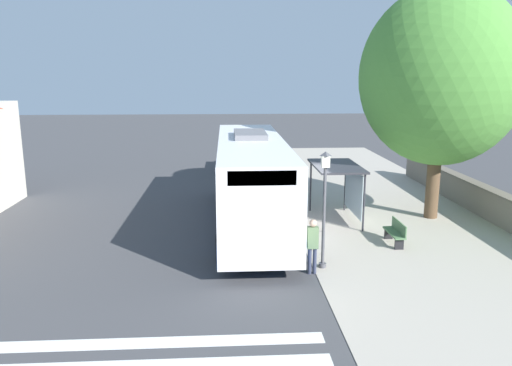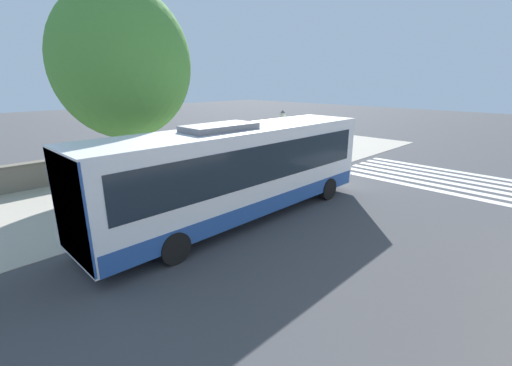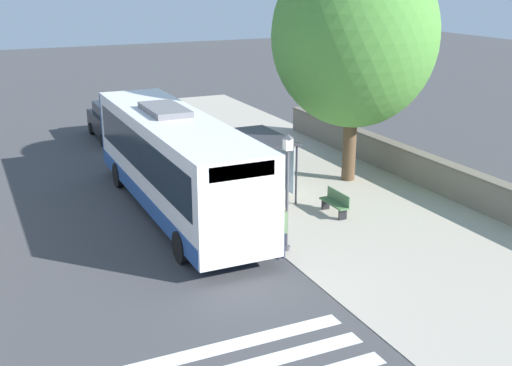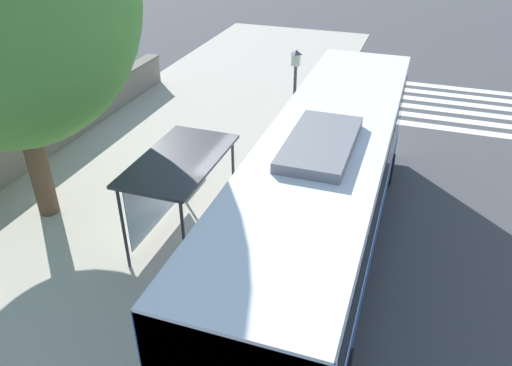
{
  "view_description": "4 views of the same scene",
  "coord_description": "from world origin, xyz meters",
  "px_view_note": "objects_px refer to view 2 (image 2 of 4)",
  "views": [
    {
      "loc": [
        2.74,
        19.54,
        6.1
      ],
      "look_at": [
        1.73,
        2.7,
        2.43
      ],
      "focal_mm": 35.0,
      "sensor_mm": 36.0,
      "label": 1
    },
    {
      "loc": [
        11.11,
        -8.88,
        5.24
      ],
      "look_at": [
        0.9,
        1.42,
        0.88
      ],
      "focal_mm": 24.0,
      "sensor_mm": 36.0,
      "label": 2
    },
    {
      "loc": [
        8.46,
        21.12,
        8.35
      ],
      "look_at": [
        -0.37,
        2.13,
        1.53
      ],
      "focal_mm": 45.0,
      "sensor_mm": 36.0,
      "label": 3
    },
    {
      "loc": [
        3.44,
        -10.29,
        8.22
      ],
      "look_at": [
        -0.49,
        1.24,
        0.86
      ],
      "focal_mm": 35.0,
      "sensor_mm": 36.0,
      "label": 4
    }
  ],
  "objects_px": {
    "bus": "(240,170)",
    "bench": "(214,170)",
    "bus_shelter": "(177,155)",
    "shade_tree": "(122,64)",
    "pedestrian": "(293,163)",
    "street_lamp_near": "(282,140)"
  },
  "relations": [
    {
      "from": "bus_shelter",
      "to": "shade_tree",
      "type": "height_order",
      "value": "shade_tree"
    },
    {
      "from": "bus",
      "to": "bench",
      "type": "distance_m",
      "value": 6.04
    },
    {
      "from": "bus",
      "to": "bus_shelter",
      "type": "distance_m",
      "value": 3.76
    },
    {
      "from": "street_lamp_near",
      "to": "bus_shelter",
      "type": "bearing_deg",
      "value": -107.91
    },
    {
      "from": "bus",
      "to": "pedestrian",
      "type": "height_order",
      "value": "bus"
    },
    {
      "from": "pedestrian",
      "to": "bench",
      "type": "relative_size",
      "value": 1.2
    },
    {
      "from": "street_lamp_near",
      "to": "bench",
      "type": "bearing_deg",
      "value": -146.06
    },
    {
      "from": "bus_shelter",
      "to": "pedestrian",
      "type": "xyz_separation_m",
      "value": [
        2.11,
        5.7,
        -1.0
      ]
    },
    {
      "from": "bench",
      "to": "street_lamp_near",
      "type": "distance_m",
      "value": 4.13
    },
    {
      "from": "bus",
      "to": "shade_tree",
      "type": "bearing_deg",
      "value": -175.95
    },
    {
      "from": "bench",
      "to": "street_lamp_near",
      "type": "height_order",
      "value": "street_lamp_near"
    },
    {
      "from": "bus_shelter",
      "to": "shade_tree",
      "type": "xyz_separation_m",
      "value": [
        -4.1,
        -0.2,
        3.97
      ]
    },
    {
      "from": "bus_shelter",
      "to": "street_lamp_near",
      "type": "bearing_deg",
      "value": 72.09
    },
    {
      "from": "bus",
      "to": "bus_shelter",
      "type": "height_order",
      "value": "bus"
    },
    {
      "from": "bench",
      "to": "shade_tree",
      "type": "distance_m",
      "value": 7.02
    },
    {
      "from": "bus_shelter",
      "to": "street_lamp_near",
      "type": "xyz_separation_m",
      "value": [
        1.69,
        5.24,
        0.23
      ]
    },
    {
      "from": "bus_shelter",
      "to": "bus",
      "type": "bearing_deg",
      "value": 5.45
    },
    {
      "from": "bench",
      "to": "bus_shelter",
      "type": "bearing_deg",
      "value": -66.23
    },
    {
      "from": "street_lamp_near",
      "to": "shade_tree",
      "type": "bearing_deg",
      "value": -136.83
    },
    {
      "from": "bus",
      "to": "bench",
      "type": "bearing_deg",
      "value": 151.36
    },
    {
      "from": "bus",
      "to": "shade_tree",
      "type": "distance_m",
      "value": 8.85
    },
    {
      "from": "bus_shelter",
      "to": "shade_tree",
      "type": "distance_m",
      "value": 5.71
    }
  ]
}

